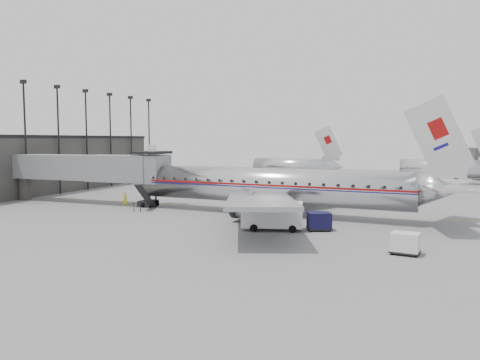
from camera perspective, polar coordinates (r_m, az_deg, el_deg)
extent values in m
plane|color=slate|center=(47.54, -3.78, -4.37)|extent=(160.00, 160.00, 0.00)
cube|color=#373532|center=(75.03, -24.86, 1.69)|extent=(12.00, 46.00, 8.00)
cube|color=gold|center=(51.99, 1.96, -3.54)|extent=(60.00, 0.15, 0.01)
cube|color=slate|center=(62.13, -21.24, 1.50)|extent=(12.00, 2.80, 3.00)
cube|color=slate|center=(56.57, -14.40, 1.37)|extent=(8.00, 3.00, 3.10)
cube|color=slate|center=(54.74, -10.71, 1.32)|extent=(3.20, 3.60, 3.20)
cube|color=black|center=(54.65, -10.75, 3.31)|extent=(3.40, 3.80, 0.30)
cube|color=white|center=(54.64, -10.75, 3.84)|extent=(1.20, 0.15, 0.80)
cylinder|color=black|center=(54.81, -11.15, -1.72)|extent=(0.56, 0.56, 2.80)
cube|color=black|center=(54.94, -11.13, -2.81)|extent=(1.60, 2.20, 0.70)
cylinder|color=black|center=(54.11, -11.68, -2.99)|extent=(0.30, 0.60, 0.60)
cylinder|color=black|center=(55.80, -10.59, -2.73)|extent=(0.30, 0.60, 0.60)
cylinder|color=#373532|center=(66.12, -24.73, -0.95)|extent=(1.60, 1.60, 2.80)
cube|color=black|center=(52.28, -11.44, -1.94)|extent=(0.90, 3.20, 2.90)
cylinder|color=black|center=(66.10, -24.68, 4.35)|extent=(0.24, 0.24, 15.00)
cube|color=black|center=(66.50, -24.92, 10.82)|extent=(0.90, 0.25, 0.50)
cylinder|color=black|center=(70.48, -21.23, 4.48)|extent=(0.24, 0.24, 15.00)
cube|color=black|center=(70.85, -21.42, 10.55)|extent=(0.90, 0.25, 0.50)
cylinder|color=black|center=(75.08, -18.18, 4.58)|extent=(0.24, 0.24, 15.00)
cube|color=black|center=(75.43, -18.34, 10.28)|extent=(0.90, 0.25, 0.50)
cylinder|color=black|center=(79.86, -15.50, 4.66)|extent=(0.24, 0.24, 15.00)
cube|color=black|center=(80.20, -15.62, 10.02)|extent=(0.90, 0.25, 0.50)
cylinder|color=black|center=(84.81, -13.12, 4.72)|extent=(0.24, 0.24, 15.00)
cube|color=black|center=(85.12, -13.22, 9.77)|extent=(0.90, 0.25, 0.50)
cylinder|color=black|center=(89.88, -11.01, 4.76)|extent=(0.24, 0.24, 15.00)
cube|color=black|center=(90.17, -11.09, 9.53)|extent=(0.90, 0.25, 0.50)
cylinder|color=silver|center=(87.56, 6.29, 1.61)|extent=(14.00, 3.20, 3.20)
cube|color=silver|center=(86.02, 10.73, 4.43)|extent=(5.17, 0.26, 6.52)
cylinder|color=black|center=(88.90, 3.46, 0.33)|extent=(0.24, 0.24, 1.00)
cylinder|color=silver|center=(89.08, 23.39, 1.29)|extent=(14.00, 3.20, 3.20)
cylinder|color=black|center=(89.10, 20.46, 0.03)|extent=(0.24, 0.24, 1.00)
cylinder|color=silver|center=(48.15, 3.25, -0.71)|extent=(29.63, 5.96, 3.63)
cone|color=silver|center=(56.14, -12.30, 0.00)|extent=(3.22, 3.85, 3.63)
cone|color=silver|center=(44.77, 23.27, -1.04)|extent=(4.19, 3.75, 3.45)
cube|color=maroon|center=(48.12, 3.25, -0.42)|extent=(29.63, 6.01, 0.18)
cube|color=#0F0B64|center=(48.14, 3.25, -0.69)|extent=(29.63, 6.01, 0.10)
cube|color=silver|center=(44.56, 23.09, 4.76)|extent=(6.02, 0.77, 7.54)
cube|color=gray|center=(55.59, 9.44, -0.31)|extent=(12.24, 16.36, 1.16)
cube|color=gray|center=(38.95, 2.48, -2.50)|extent=(10.31, 16.59, 1.16)
cylinder|color=gray|center=(52.90, 5.78, -1.87)|extent=(3.49, 2.32, 2.06)
cylinder|color=gray|center=(43.47, 1.36, -3.34)|extent=(3.49, 2.32, 2.06)
cylinder|color=black|center=(54.94, -10.21, -2.49)|extent=(0.20, 0.20, 1.28)
cylinder|color=black|center=(50.13, 6.40, -3.10)|extent=(0.26, 0.26, 1.37)
cylinder|color=black|center=(50.17, 6.40, -3.38)|extent=(1.01, 0.42, 0.98)
cylinder|color=black|center=(45.37, 4.35, -3.94)|extent=(0.26, 0.26, 1.37)
cylinder|color=black|center=(45.41, 4.35, -4.25)|extent=(1.01, 0.42, 0.98)
cube|color=silver|center=(39.86, 5.01, -4.22)|extent=(3.96, 2.75, 2.11)
cube|color=silver|center=(40.12, 1.41, -4.72)|extent=(1.98, 2.21, 1.41)
cube|color=black|center=(40.02, 1.42, -3.87)|extent=(1.55, 1.93, 0.60)
cylinder|color=black|center=(39.32, 1.70, -5.86)|extent=(0.68, 0.38, 0.64)
cylinder|color=black|center=(41.08, 1.97, -5.39)|extent=(0.68, 0.38, 0.64)
cylinder|color=black|center=(39.11, 6.41, -5.95)|extent=(0.68, 0.38, 0.64)
cylinder|color=black|center=(40.89, 6.48, -5.47)|extent=(0.68, 0.38, 0.64)
cube|color=black|center=(40.26, 9.63, -4.84)|extent=(2.29, 2.06, 1.32)
cube|color=black|center=(40.39, 9.61, -5.83)|extent=(2.42, 2.18, 0.11)
cylinder|color=black|center=(39.69, 8.74, -6.08)|extent=(0.30, 0.22, 0.28)
cylinder|color=black|center=(40.04, 10.85, -6.01)|extent=(0.30, 0.22, 0.28)
cylinder|color=black|center=(40.77, 8.39, -5.78)|extent=(0.30, 0.22, 0.28)
cylinder|color=black|center=(41.12, 10.45, -5.72)|extent=(0.30, 0.22, 0.28)
cube|color=silver|center=(33.52, 19.50, -7.13)|extent=(1.97, 1.59, 1.25)
cube|color=black|center=(33.66, 19.47, -8.25)|extent=(2.07, 1.69, 0.11)
cylinder|color=black|center=(33.27, 18.08, -8.44)|extent=(0.28, 0.15, 0.27)
cylinder|color=black|center=(33.05, 20.55, -8.60)|extent=(0.28, 0.15, 0.27)
cylinder|color=black|center=(34.30, 18.42, -8.05)|extent=(0.28, 0.15, 0.27)
cylinder|color=black|center=(34.09, 20.81, -8.20)|extent=(0.28, 0.15, 0.27)
imported|color=yellow|center=(55.84, -13.83, -2.30)|extent=(0.65, 0.54, 1.53)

